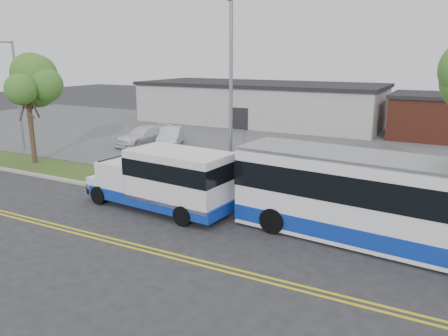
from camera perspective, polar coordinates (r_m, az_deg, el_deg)
The scene contains 18 objects.
ground at distance 21.52m, azimuth -9.76°, elevation -4.88°, with size 140.00×140.00×0.00m, color #28282B.
lane_line_north at distance 18.85m, azimuth -16.98°, elevation -8.15°, with size 70.00×0.12×0.01m, color gold.
lane_line_south at distance 18.66m, azimuth -17.63°, elevation -8.44°, with size 70.00×0.12×0.01m, color gold.
curb at distance 22.33m, azimuth -8.05°, elevation -3.90°, with size 80.00×0.30×0.15m, color #9E9B93.
verge at distance 23.74m, azimuth -5.50°, elevation -2.77°, with size 80.00×3.30×0.10m, color #36511B.
parking_lot at distance 35.97m, azimuth 6.99°, elevation 3.11°, with size 80.00×25.00×0.10m, color #4C4C4F.
commercial_building at distance 47.06m, azimuth 4.66°, elevation 8.45°, with size 25.40×10.40×4.35m.
brick_wing at distance 42.30m, azimuth 25.15°, elevation 6.17°, with size 6.30×7.30×3.90m.
tree_west at distance 31.25m, azimuth -24.37°, elevation 9.65°, with size 4.40×4.40×6.91m.
streetlight_near at distance 21.09m, azimuth 0.81°, elevation 9.51°, with size 0.35×1.53×9.50m.
streetlight_far at distance 35.81m, azimuth -25.45°, elevation 8.95°, with size 0.35×1.53×8.00m.
shuttle_bus at distance 20.34m, azimuth -7.47°, elevation -1.32°, with size 7.80×3.13×2.92m.
transit_bus at distance 17.46m, azimuth 21.23°, elevation -4.31°, with size 12.52×3.97×3.41m.
pedestrian at distance 23.18m, azimuth -8.69°, elevation -0.92°, with size 0.63×0.42×1.74m, color black.
parked_car_a at distance 34.90m, azimuth -6.98°, elevation 4.10°, with size 1.59×4.56×1.50m, color silver.
parked_car_b at distance 35.58m, azimuth -10.35°, elevation 4.17°, with size 2.10×5.16×1.50m, color white.
grocery_bag_left at distance 23.36m, azimuth -9.58°, elevation -2.65°, with size 0.32×0.32×0.32m, color white.
grocery_bag_right at distance 23.39m, azimuth -7.67°, elevation -2.55°, with size 0.32×0.32×0.32m, color white.
Camera 1 is at (12.63, -15.94, 7.04)m, focal length 35.00 mm.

